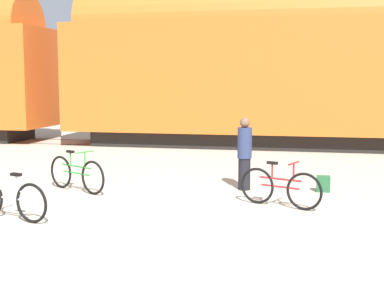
% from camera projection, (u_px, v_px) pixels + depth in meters
% --- Properties ---
extents(ground_plane, '(80.00, 80.00, 0.00)m').
position_uv_depth(ground_plane, '(163.00, 223.00, 8.86)').
color(ground_plane, '#B2A893').
extents(freight_train, '(39.33, 2.81, 5.67)m').
position_uv_depth(freight_train, '(238.00, 61.00, 18.70)').
color(freight_train, black).
rests_on(freight_train, ground_plane).
extents(rail_near, '(51.33, 0.07, 0.01)m').
position_uv_depth(rail_near, '(235.00, 149.00, 18.36)').
color(rail_near, '#4C4238').
rests_on(rail_near, ground_plane).
extents(rail_far, '(51.33, 0.07, 0.01)m').
position_uv_depth(rail_far, '(240.00, 144.00, 19.75)').
color(rail_far, '#4C4238').
rests_on(rail_far, ground_plane).
extents(bicycle_silver, '(1.62, 0.56, 0.84)m').
position_uv_depth(bicycle_silver, '(9.00, 199.00, 9.04)').
color(bicycle_silver, black).
rests_on(bicycle_silver, ground_plane).
extents(bicycle_green, '(1.60, 0.90, 0.88)m').
position_uv_depth(bicycle_green, '(76.00, 174.00, 11.34)').
color(bicycle_green, black).
rests_on(bicycle_green, ground_plane).
extents(bicycle_maroon, '(1.54, 0.68, 0.86)m').
position_uv_depth(bicycle_maroon, '(280.00, 187.00, 9.94)').
color(bicycle_maroon, black).
rests_on(bicycle_maroon, ground_plane).
extents(person_in_navy, '(0.31, 0.31, 1.57)m').
position_uv_depth(person_in_navy, '(245.00, 153.00, 11.46)').
color(person_in_navy, black).
rests_on(person_in_navy, ground_plane).
extents(backpack, '(0.28, 0.20, 0.34)m').
position_uv_depth(backpack, '(323.00, 184.00, 11.30)').
color(backpack, '#235633').
rests_on(backpack, ground_plane).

